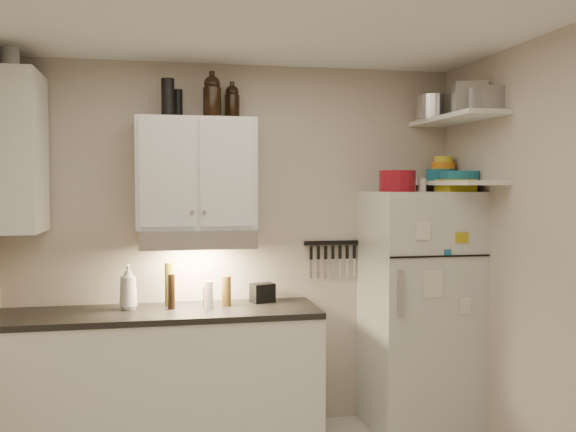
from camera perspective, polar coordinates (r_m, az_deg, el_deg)
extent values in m
cube|color=white|center=(3.24, -1.22, 18.24)|extent=(3.20, 3.00, 0.02)
cube|color=#BCB0A1|center=(4.64, -4.54, -2.76)|extent=(3.20, 0.02, 2.60)
cube|color=#BCB0A1|center=(3.79, 23.62, -4.24)|extent=(0.02, 3.00, 2.60)
cube|color=white|center=(4.47, -11.24, -14.29)|extent=(2.10, 0.60, 0.88)
cube|color=black|center=(4.35, -11.30, -8.49)|extent=(2.10, 0.62, 0.04)
cube|color=white|center=(4.41, -8.17, 3.77)|extent=(0.80, 0.33, 0.75)
cube|color=white|center=(4.36, -23.19, 5.23)|extent=(0.33, 0.55, 1.00)
cube|color=silver|center=(4.36, -8.08, -1.94)|extent=(0.76, 0.46, 0.12)
cube|color=silver|center=(4.69, 11.54, -8.30)|extent=(0.70, 0.68, 1.70)
cube|color=white|center=(4.58, 14.70, 8.37)|extent=(0.30, 0.95, 0.03)
cube|color=white|center=(4.56, 14.63, 2.86)|extent=(0.30, 0.95, 0.03)
cube|color=black|center=(4.75, 3.92, -2.38)|extent=(0.42, 0.02, 0.03)
cylinder|color=maroon|center=(4.51, 9.70, 3.08)|extent=(0.31, 0.31, 0.15)
cube|color=#AEA115|center=(4.54, 14.64, 2.63)|extent=(0.20, 0.25, 0.08)
cylinder|color=silver|center=(4.56, 11.85, 2.71)|extent=(0.06, 0.06, 0.09)
cylinder|color=silver|center=(4.76, 12.78, 9.39)|extent=(0.25, 0.25, 0.17)
cube|color=#AAAAAD|center=(4.53, 15.80, 9.97)|extent=(0.26, 0.24, 0.21)
cube|color=#AAAAAD|center=(4.36, 17.28, 9.89)|extent=(0.18, 0.18, 0.16)
cylinder|color=#176380|center=(4.83, 13.41, 3.55)|extent=(0.22, 0.22, 0.09)
cylinder|color=orange|center=(4.86, 13.64, 4.36)|extent=(0.17, 0.17, 0.05)
cylinder|color=yellow|center=(4.86, 13.64, 4.92)|extent=(0.13, 0.13, 0.04)
cylinder|color=#176380|center=(4.61, 15.06, 3.46)|extent=(0.34, 0.34, 0.07)
cylinder|color=black|center=(4.51, -9.79, 9.77)|extent=(0.09, 0.09, 0.20)
cylinder|color=black|center=(4.40, -10.63, 10.30)|extent=(0.11, 0.11, 0.25)
cylinder|color=silver|center=(4.46, -23.46, 12.60)|extent=(0.15, 0.15, 0.15)
imported|color=white|center=(4.40, -14.02, -5.88)|extent=(0.16, 0.16, 0.34)
cylinder|color=brown|center=(4.42, -5.50, -6.65)|extent=(0.08, 0.08, 0.21)
cylinder|color=#575A16|center=(4.46, -10.54, -6.00)|extent=(0.08, 0.08, 0.30)
cylinder|color=black|center=(4.36, -10.33, -6.63)|extent=(0.06, 0.06, 0.23)
cylinder|color=silver|center=(4.36, -7.07, -6.95)|extent=(0.08, 0.08, 0.18)
cylinder|color=maroon|center=(4.43, -7.14, -7.13)|extent=(0.09, 0.09, 0.13)
cube|color=black|center=(4.55, -2.28, -6.83)|extent=(0.18, 0.15, 0.13)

